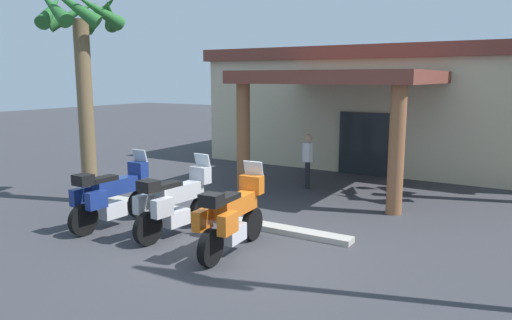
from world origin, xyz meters
TOP-DOWN VIEW (x-y plane):
  - ground_plane at (0.00, 0.00)m, footprint 80.00×80.00m
  - motel_building at (0.02, 11.37)m, footprint 13.23×11.32m
  - motorcycle_blue at (-2.91, -0.12)m, footprint 0.72×2.21m
  - motorcycle_silver at (-1.34, 0.13)m, footprint 0.74×2.21m
  - motorcycle_orange at (0.23, -0.11)m, footprint 0.73×2.21m
  - pedestrian at (-0.83, 5.50)m, footprint 0.32×0.48m
  - palm_tree_roadside at (-5.04, 1.09)m, footprint 2.25×2.25m
  - curb_strip at (-1.34, 1.42)m, footprint 6.72×0.36m

SIDE VIEW (x-z plane):
  - ground_plane at x=0.00m, z-range 0.00..0.00m
  - curb_strip at x=-1.34m, z-range 0.00..0.12m
  - motorcycle_blue at x=-2.91m, z-range -0.11..1.50m
  - motorcycle_silver at x=-1.34m, z-range -0.11..1.50m
  - motorcycle_orange at x=0.23m, z-range -0.11..1.50m
  - pedestrian at x=-0.83m, z-range 0.12..1.73m
  - motel_building at x=0.02m, z-range 0.04..4.34m
  - palm_tree_roadside at x=-5.04m, z-range 1.24..6.71m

